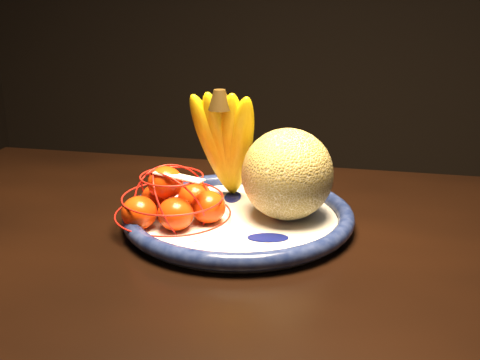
% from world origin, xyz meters
% --- Properties ---
extents(dining_table, '(1.53, 0.93, 0.76)m').
position_xyz_m(dining_table, '(-0.06, 0.10, 0.68)').
color(dining_table, black).
rests_on(dining_table, ground).
extents(fruit_bowl, '(0.35, 0.35, 0.03)m').
position_xyz_m(fruit_bowl, '(-0.21, 0.22, 0.77)').
color(fruit_bowl, white).
rests_on(fruit_bowl, dining_table).
extents(cantaloupe, '(0.14, 0.14, 0.14)m').
position_xyz_m(cantaloupe, '(-0.14, 0.23, 0.84)').
color(cantaloupe, olive).
rests_on(cantaloupe, fruit_bowl).
extents(banana_bunch, '(0.14, 0.13, 0.20)m').
position_xyz_m(banana_bunch, '(-0.25, 0.28, 0.87)').
color(banana_bunch, yellow).
rests_on(banana_bunch, fruit_bowl).
extents(mandarin_bag, '(0.22, 0.22, 0.11)m').
position_xyz_m(mandarin_bag, '(-0.30, 0.18, 0.80)').
color(mandarin_bag, '#F84010').
rests_on(mandarin_bag, fruit_bowl).
extents(price_tag, '(0.07, 0.04, 0.01)m').
position_xyz_m(price_tag, '(-0.29, 0.17, 0.85)').
color(price_tag, white).
rests_on(price_tag, mandarin_bag).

